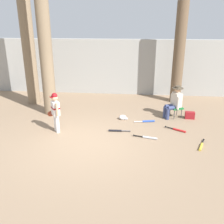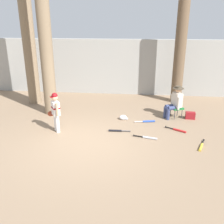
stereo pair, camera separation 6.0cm
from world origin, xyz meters
The scene contains 15 objects.
ground_plane centered at (0.00, 0.00, 0.00)m, with size 60.00×60.00×0.00m, color #897056.
concrete_back_wall centered at (0.00, 5.51, 1.30)m, with size 18.00×0.36×2.59m, color #9E9E99.
tree_near_player centered at (-1.92, 2.40, 2.86)m, with size 0.76×0.76×6.52m.
tree_behind_spectator centered at (3.10, 4.39, 1.77)m, with size 0.75×0.75×4.29m.
young_ballplayer centered at (-1.18, 0.75, 0.74)m, with size 0.52×0.51×1.31m.
folding_stool centered at (2.86, 2.42, 0.36)m, with size 0.53×0.53×0.41m.
seated_spectator centered at (2.77, 2.38, 0.64)m, with size 0.67×0.55×1.20m.
handbag_beside_stool centered at (3.37, 2.33, 0.13)m, with size 0.34×0.18×0.26m, color maroon.
tree_far_left centered at (-3.07, 3.61, 2.61)m, with size 0.85×0.85×6.11m.
bat_blue_youth centered at (1.79, 1.83, 0.03)m, with size 0.73×0.21×0.07m.
bat_aluminum_silver centered at (1.78, 0.51, 0.03)m, with size 0.74×0.24×0.07m.
bat_red_barrel centered at (2.77, 1.18, 0.03)m, with size 0.65×0.43×0.07m.
bat_black_composite centered at (0.78, 0.92, 0.03)m, with size 0.72×0.08×0.07m.
bat_yellow_trainer centered at (3.29, 0.10, 0.03)m, with size 0.32×0.71×0.07m.
batting_helmet_white centered at (0.92, 2.01, 0.08)m, with size 0.31×0.24×0.18m.
Camera 2 is at (1.42, -6.55, 3.46)m, focal length 40.38 mm.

